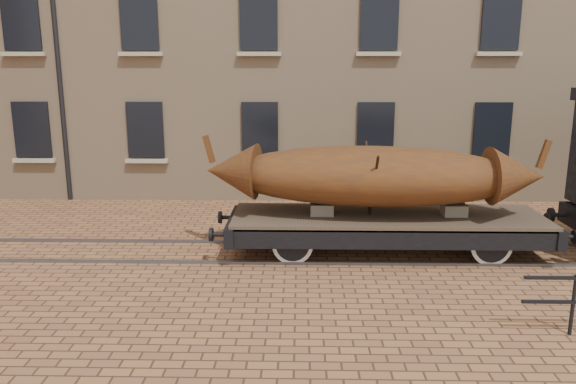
{
  "coord_description": "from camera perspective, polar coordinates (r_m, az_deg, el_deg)",
  "views": [
    {
      "loc": [
        -1.28,
        -12.03,
        4.19
      ],
      "look_at": [
        -1.55,
        0.5,
        1.3
      ],
      "focal_mm": 35.0,
      "sensor_mm": 36.0,
      "label": 1
    }
  ],
  "objects": [
    {
      "name": "ground",
      "position": [
        12.8,
        6.95,
        -6.22
      ],
      "size": [
        90.0,
        90.0,
        0.0
      ],
      "primitive_type": "plane",
      "color": "brown"
    },
    {
      "name": "rail_track",
      "position": [
        12.8,
        6.95,
        -6.09
      ],
      "size": [
        30.0,
        1.52,
        0.06
      ],
      "color": "#59595E",
      "rests_on": "ground"
    },
    {
      "name": "flatcar_wagon",
      "position": [
        12.67,
        10.05,
        -3.08
      ],
      "size": [
        7.72,
        2.09,
        1.17
      ],
      "color": "brown",
      "rests_on": "ground"
    },
    {
      "name": "iron_boat",
      "position": [
        12.37,
        8.41,
        1.67
      ],
      "size": [
        7.41,
        2.51,
        1.74
      ],
      "color": "#613310",
      "rests_on": "flatcar_wagon"
    }
  ]
}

